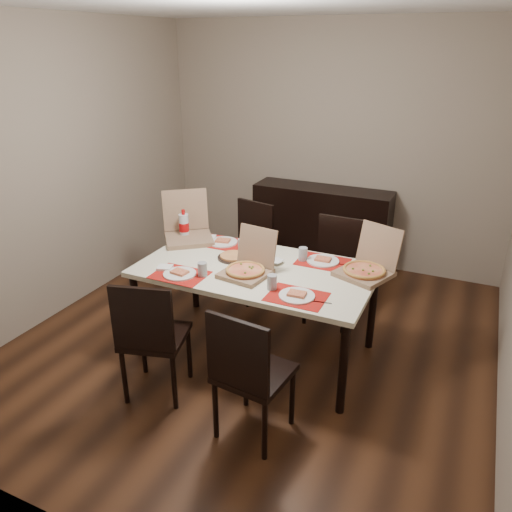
% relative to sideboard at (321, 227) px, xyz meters
% --- Properties ---
extents(ground, '(3.80, 4.00, 0.02)m').
position_rel_sideboard_xyz_m(ground, '(0.00, -1.78, -0.46)').
color(ground, '#432514').
rests_on(ground, ground).
extents(room_walls, '(3.84, 4.02, 2.62)m').
position_rel_sideboard_xyz_m(room_walls, '(0.00, -1.35, 1.28)').
color(room_walls, gray).
rests_on(room_walls, ground).
extents(sideboard, '(1.50, 0.40, 0.90)m').
position_rel_sideboard_xyz_m(sideboard, '(0.00, 0.00, 0.00)').
color(sideboard, black).
rests_on(sideboard, ground).
extents(dining_table, '(1.80, 1.00, 0.75)m').
position_rel_sideboard_xyz_m(dining_table, '(0.07, -1.89, 0.23)').
color(dining_table, beige).
rests_on(dining_table, ground).
extents(chair_near_left, '(0.52, 0.52, 0.93)m').
position_rel_sideboard_xyz_m(chair_near_left, '(-0.35, -2.71, 0.06)').
color(chair_near_left, black).
rests_on(chair_near_left, ground).
extents(chair_near_right, '(0.46, 0.46, 0.93)m').
position_rel_sideboard_xyz_m(chair_near_right, '(0.44, -2.81, 0.06)').
color(chair_near_right, black).
rests_on(chair_near_right, ground).
extents(chair_far_left, '(0.50, 0.50, 0.93)m').
position_rel_sideboard_xyz_m(chair_far_left, '(-0.44, -0.96, 0.06)').
color(chair_far_left, black).
rests_on(chair_far_left, ground).
extents(chair_far_right, '(0.43, 0.43, 0.93)m').
position_rel_sideboard_xyz_m(chair_far_right, '(0.47, -1.07, 0.06)').
color(chair_far_right, black).
rests_on(chair_far_right, ground).
extents(setting_near_left, '(0.43, 0.30, 0.11)m').
position_rel_sideboard_xyz_m(setting_near_left, '(-0.37, -2.23, 0.32)').
color(setting_near_left, '#B7100C').
rests_on(setting_near_left, dining_table).
extents(setting_near_right, '(0.48, 0.30, 0.11)m').
position_rel_sideboard_xyz_m(setting_near_right, '(0.47, -2.20, 0.32)').
color(setting_near_right, '#B7100C').
rests_on(setting_near_right, dining_table).
extents(setting_far_left, '(0.51, 0.30, 0.11)m').
position_rel_sideboard_xyz_m(setting_far_left, '(-0.37, -1.56, 0.32)').
color(setting_far_left, '#B7100C').
rests_on(setting_far_left, dining_table).
extents(setting_far_right, '(0.46, 0.30, 0.11)m').
position_rel_sideboard_xyz_m(setting_far_right, '(0.46, -1.58, 0.32)').
color(setting_far_right, '#B7100C').
rests_on(setting_far_right, dining_table).
extents(napkin_loose, '(0.15, 0.14, 0.02)m').
position_rel_sideboard_xyz_m(napkin_loose, '(0.07, -1.96, 0.31)').
color(napkin_loose, white).
rests_on(napkin_loose, dining_table).
extents(pizza_box_center, '(0.37, 0.41, 0.33)m').
position_rel_sideboard_xyz_m(pizza_box_center, '(0.06, -2.02, 0.35)').
color(pizza_box_center, '#83654C').
rests_on(pizza_box_center, dining_table).
extents(pizza_box_right, '(0.47, 0.49, 0.35)m').
position_rel_sideboard_xyz_m(pizza_box_right, '(0.87, -1.65, 0.36)').
color(pizza_box_right, '#83654C').
rests_on(pizza_box_right, dining_table).
extents(pizza_box_left, '(0.59, 0.59, 0.40)m').
position_rel_sideboard_xyz_m(pizza_box_left, '(-0.73, -1.58, 0.36)').
color(pizza_box_left, '#83654C').
rests_on(pizza_box_left, dining_table).
extents(faina_plate, '(0.26, 0.26, 0.03)m').
position_rel_sideboard_xyz_m(faina_plate, '(-0.18, -1.80, 0.31)').
color(faina_plate, black).
rests_on(faina_plate, dining_table).
extents(dip_bowl, '(0.13, 0.13, 0.03)m').
position_rel_sideboard_xyz_m(dip_bowl, '(0.17, -1.75, 0.31)').
color(dip_bowl, white).
rests_on(dip_bowl, dining_table).
extents(soda_bottle, '(0.09, 0.09, 0.27)m').
position_rel_sideboard_xyz_m(soda_bottle, '(-0.77, -1.58, 0.41)').
color(soda_bottle, silver).
rests_on(soda_bottle, dining_table).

